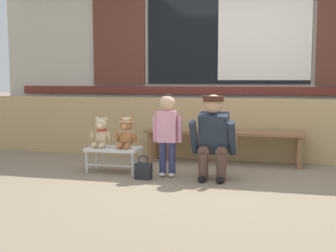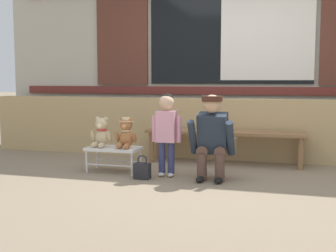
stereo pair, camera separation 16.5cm
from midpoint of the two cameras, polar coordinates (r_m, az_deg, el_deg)
The scene contains 10 objects.
ground_plane at distance 4.95m, azimuth 3.73°, elevation -7.01°, with size 60.00×60.00×0.00m, color #84725B.
brick_low_wall at distance 6.27m, azimuth 6.19°, elevation -0.34°, with size 7.18×0.25×0.85m, color tan.
shop_facade at distance 6.78m, azimuth 7.00°, elevation 12.32°, with size 7.32×0.26×3.73m.
wooden_bench_long at distance 5.90m, azimuth 6.34°, elevation -1.24°, with size 2.10×0.40×0.44m.
small_display_bench at distance 5.38m, azimuth -7.89°, elevation -3.10°, with size 0.64×0.36×0.30m.
teddy_bear_plain at distance 5.42m, azimuth -9.48°, elevation -0.96°, with size 0.28×0.26×0.36m.
teddy_bear_with_hat at distance 5.30m, azimuth -6.31°, elevation -0.98°, with size 0.28×0.27×0.36m.
child_standing at distance 5.05m, azimuth -1.01°, elevation 0.08°, with size 0.35×0.18×0.96m.
adult_crouching at distance 4.94m, azimuth 5.07°, elevation -1.38°, with size 0.50×0.49×0.95m.
handbag_on_ground at distance 4.99m, azimuth -4.13°, elevation -5.77°, with size 0.18×0.11×0.27m.
Camera 1 is at (0.81, -4.76, 1.11)m, focal length 47.26 mm.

